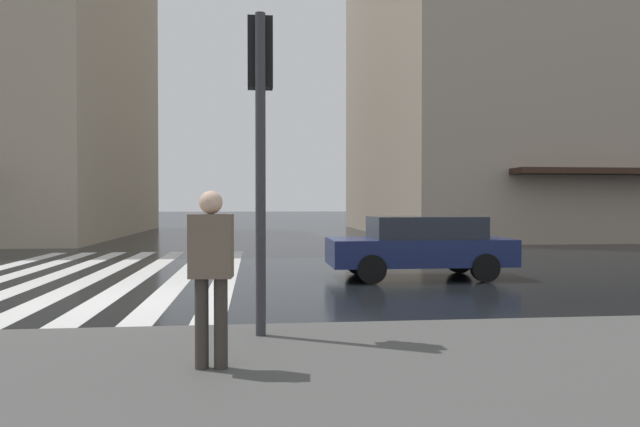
% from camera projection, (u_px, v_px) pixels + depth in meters
% --- Properties ---
extents(ground_plane, '(220.00, 220.00, 0.00)m').
position_uv_depth(ground_plane, '(122.00, 301.00, 10.39)').
color(ground_plane, black).
extents(zebra_crossing, '(13.00, 6.50, 0.01)m').
position_uv_depth(zebra_crossing, '(101.00, 274.00, 14.22)').
color(zebra_crossing, silver).
rests_on(zebra_crossing, ground_plane).
extents(haussmann_block_corner, '(21.03, 24.35, 24.04)m').
position_uv_depth(haussmann_block_corner, '(577.00, 32.00, 34.77)').
color(haussmann_block_corner, tan).
rests_on(haussmann_block_corner, ground_plane).
extents(traffic_signal_post, '(0.44, 0.30, 3.79)m').
position_uv_depth(traffic_signal_post, '(260.00, 106.00, 7.07)').
color(traffic_signal_post, '#333338').
rests_on(traffic_signal_post, sidewalk_pavement).
extents(car_navy, '(1.85, 4.10, 1.41)m').
position_uv_depth(car_navy, '(420.00, 245.00, 13.53)').
color(car_navy, navy).
rests_on(car_navy, ground_plane).
extents(pedestrian_approaching_kerb, '(0.28, 0.42, 1.68)m').
position_uv_depth(pedestrian_approaching_kerb, '(211.00, 264.00, 5.58)').
color(pedestrian_approaching_kerb, '#6B5B4C').
rests_on(pedestrian_approaching_kerb, sidewalk_pavement).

